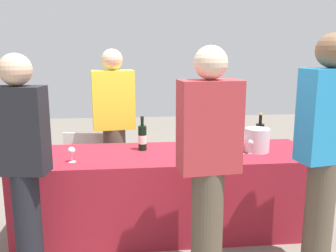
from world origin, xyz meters
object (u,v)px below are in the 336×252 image
Objects in this scene: ice_bucket at (257,140)px; guest_0 at (23,160)px; wine_bottle_3 at (234,136)px; server_pouring at (114,122)px; wine_bottle_4 at (260,134)px; menu_board at (90,165)px; wine_bottle_2 at (221,136)px; guest_2 at (325,147)px; wine_glass_1 at (241,143)px; wine_glass_0 at (72,151)px; wine_glass_2 at (251,143)px; guest_1 at (208,160)px; wine_bottle_0 at (142,138)px; wine_bottle_1 at (206,135)px.

guest_0 is (-1.90, -0.62, 0.06)m from ice_bucket.
wine_bottle_3 is 0.18× the size of server_pouring.
menu_board is at bearing 158.29° from wine_bottle_4.
wine_bottle_2 is 0.20× the size of guest_0.
guest_2 is (0.11, -0.99, 0.13)m from wine_bottle_4.
wine_glass_1 is 1.80m from menu_board.
guest_2 is at bearing -83.69° from wine_bottle_4.
wine_glass_0 is at bearing -176.20° from wine_glass_1.
wine_glass_2 is at bearing 25.45° from guest_0.
wine_glass_2 is 0.90m from guest_1.
server_pouring is (-0.29, 0.59, 0.04)m from wine_bottle_0.
guest_1 reaches higher than menu_board.
wine_bottle_0 is 1.00× the size of wine_bottle_4.
wine_bottle_4 reaches higher than menu_board.
ice_bucket is (0.43, -0.22, -0.01)m from wine_bottle_1.
wine_bottle_2 reaches higher than wine_glass_1.
wine_glass_0 is at bearing -162.64° from wine_bottle_1.
guest_0 is (-2.00, -0.83, 0.06)m from wine_bottle_4.
guest_2 reaches higher than wine_glass_2.
wine_bottle_1 is 2.46× the size of wine_glass_0.
wine_bottle_3 is 2.29× the size of wine_glass_0.
server_pouring reaches higher than wine_bottle_0.
wine_bottle_1 is 0.20× the size of guest_0.
guest_0 is at bearing -150.42° from wine_bottle_1.
wine_glass_0 is 0.93× the size of wine_glass_1.
wine_bottle_0 is at bearing 108.51° from guest_1.
guest_2 reaches higher than wine_bottle_4.
ice_bucket is (0.31, -0.15, -0.01)m from wine_bottle_2.
wine_bottle_4 is at bearing 64.78° from ice_bucket.
guest_2 is at bearing -68.16° from wine_bottle_3.
wine_bottle_4 is 1.43× the size of ice_bucket.
wine_glass_1 is at bearing -48.08° from wine_bottle_1.
wine_glass_2 reaches higher than wine_glass_0.
wine_bottle_1 is 0.38m from wine_glass_1.
wine_glass_0 is 0.08× the size of server_pouring.
wine_glass_1 is 0.85m from guest_1.
wine_bottle_2 is 0.34m from ice_bucket.
wine_bottle_0 is 0.43× the size of menu_board.
wine_bottle_3 is 1.51m from wine_glass_0.
wine_bottle_1 is at bearing 141.27° from wine_glass_2.
wine_glass_1 is at bearing -22.88° from menu_board.
wine_bottle_4 is 0.20× the size of guest_0.
server_pouring is at bearing 71.03° from wine_glass_0.
guest_1 reaches higher than ice_bucket.
guest_2 is (0.64, -1.00, 0.12)m from wine_bottle_1.
guest_2 is at bearing -57.39° from wine_bottle_1.
wine_bottle_0 is 0.90m from wine_glass_1.
wine_bottle_4 is at bearing 57.28° from wine_glass_2.
ice_bucket is 0.13× the size of guest_2.
wine_glass_0 is at bearing -80.63° from menu_board.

